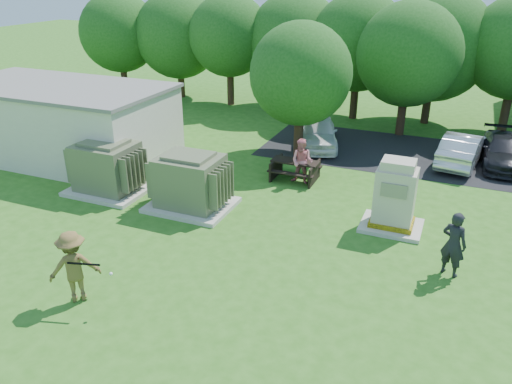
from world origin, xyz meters
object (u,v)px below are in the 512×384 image
at_px(person_at_picnic, 302,162).
at_px(batter, 74,267).
at_px(car_dark, 504,151).
at_px(car_white, 318,131).
at_px(transformer_left, 107,168).
at_px(picnic_table, 295,168).
at_px(generator_cabinet, 394,199).
at_px(car_silver_a, 462,149).
at_px(transformer_right, 190,183).
at_px(person_by_generator, 454,244).

bearing_deg(person_at_picnic, batter, -104.31).
distance_m(batter, car_dark, 18.65).
bearing_deg(car_white, car_dark, -13.35).
distance_m(transformer_left, picnic_table, 7.52).
height_order(transformer_left, picnic_table, transformer_left).
bearing_deg(batter, car_dark, -166.24).
height_order(generator_cabinet, person_at_picnic, generator_cabinet).
relative_size(car_white, car_silver_a, 1.03).
relative_size(transformer_right, car_dark, 0.67).
distance_m(picnic_table, batter, 10.43).
bearing_deg(transformer_left, car_silver_a, 34.28).
bearing_deg(person_by_generator, car_silver_a, -66.34).
height_order(batter, car_dark, batter).
relative_size(transformer_left, car_dark, 0.67).
height_order(generator_cabinet, car_silver_a, generator_cabinet).
distance_m(transformer_right, car_dark, 14.10).
distance_m(transformer_right, picnic_table, 4.82).
xyz_separation_m(generator_cabinet, batter, (-7.06, -7.31, -0.07)).
bearing_deg(transformer_right, car_silver_a, 43.93).
height_order(picnic_table, car_silver_a, car_silver_a).
relative_size(generator_cabinet, person_at_picnic, 1.31).
relative_size(transformer_left, person_by_generator, 1.51).
xyz_separation_m(transformer_left, car_dark, (14.38, 9.20, -0.32)).
bearing_deg(picnic_table, generator_cabinet, -32.08).
xyz_separation_m(generator_cabinet, car_white, (-4.75, 7.26, -0.32)).
xyz_separation_m(person_at_picnic, car_dark, (7.64, 5.48, -0.29)).
bearing_deg(car_silver_a, transformer_left, 42.51).
relative_size(picnic_table, car_silver_a, 0.45).
height_order(picnic_table, person_at_picnic, person_at_picnic).
bearing_deg(car_silver_a, car_white, 9.54).
bearing_deg(person_at_picnic, generator_cabinet, -28.94).
distance_m(picnic_table, car_dark, 9.56).
distance_m(generator_cabinet, car_silver_a, 7.65).
distance_m(person_at_picnic, car_dark, 9.41).
relative_size(person_by_generator, car_silver_a, 0.46).
bearing_deg(transformer_right, batter, -89.86).
height_order(picnic_table, person_by_generator, person_by_generator).
xyz_separation_m(transformer_right, batter, (0.01, -6.09, 0.04)).
xyz_separation_m(transformer_right, generator_cabinet, (7.07, 1.22, 0.11)).
bearing_deg(car_silver_a, car_dark, -153.34).
bearing_deg(transformer_right, person_by_generator, -6.33).
relative_size(picnic_table, batter, 0.97).
bearing_deg(generator_cabinet, batter, -134.00).
bearing_deg(person_by_generator, transformer_right, 16.77).
height_order(transformer_right, batter, transformer_right).
bearing_deg(generator_cabinet, person_at_picnic, 148.21).
distance_m(person_at_picnic, car_silver_a, 7.69).
xyz_separation_m(person_at_picnic, car_white, (-0.72, 4.76, -0.18)).
xyz_separation_m(person_by_generator, car_silver_a, (-0.09, 9.63, -0.28)).
bearing_deg(car_silver_a, person_by_generator, 98.79).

